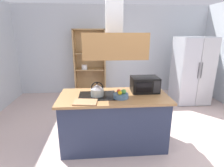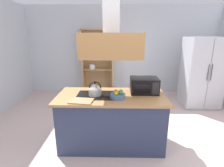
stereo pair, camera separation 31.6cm
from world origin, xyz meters
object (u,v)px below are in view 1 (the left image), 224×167
(microwave, at_px, (145,84))
(kettle, at_px, (97,90))
(cutting_board, at_px, (85,102))
(fruit_bowl, at_px, (121,95))
(dish_cabinet, at_px, (90,66))
(refrigerator, at_px, (192,71))

(microwave, bearing_deg, kettle, -169.58)
(cutting_board, distance_m, microwave, 1.09)
(microwave, bearing_deg, fruit_bowl, -148.06)
(kettle, height_order, fruit_bowl, kettle)
(dish_cabinet, distance_m, fruit_bowl, 2.89)
(refrigerator, distance_m, microwave, 2.39)
(kettle, distance_m, microwave, 0.83)
(refrigerator, bearing_deg, dish_cabinet, 161.83)
(refrigerator, bearing_deg, fruit_bowl, -138.86)
(kettle, bearing_deg, refrigerator, 34.87)
(refrigerator, height_order, dish_cabinet, dish_cabinet)
(refrigerator, height_order, fruit_bowl, refrigerator)
(refrigerator, relative_size, microwave, 3.89)
(dish_cabinet, xyz_separation_m, kettle, (0.23, -2.70, 0.10))
(cutting_board, height_order, fruit_bowl, fruit_bowl)
(refrigerator, bearing_deg, kettle, -145.13)
(kettle, height_order, cutting_board, kettle)
(cutting_board, xyz_separation_m, fruit_bowl, (0.55, 0.15, 0.04))
(cutting_board, bearing_deg, refrigerator, 37.04)
(kettle, xyz_separation_m, fruit_bowl, (0.37, -0.13, -0.05))
(kettle, xyz_separation_m, microwave, (0.82, 0.15, 0.03))
(microwave, distance_m, fruit_bowl, 0.53)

